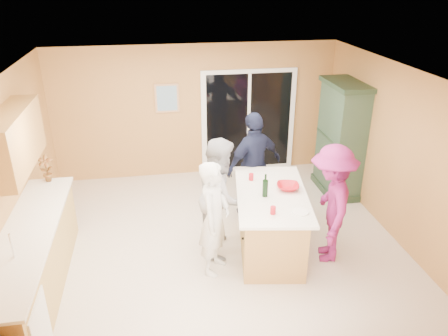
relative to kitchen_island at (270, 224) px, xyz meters
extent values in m
plane|color=beige|center=(-0.75, 0.43, -0.45)|extent=(5.50, 5.50, 0.00)
cube|color=silver|center=(-0.75, 0.43, 2.15)|extent=(5.50, 5.00, 0.10)
cube|color=#E2A15D|center=(-0.75, 2.93, 0.85)|extent=(5.50, 0.10, 2.60)
cube|color=#E2A15D|center=(-0.75, -2.07, 0.85)|extent=(5.50, 0.10, 2.60)
cube|color=#E2A15D|center=(-3.50, 0.43, 0.85)|extent=(0.10, 5.00, 2.60)
cube|color=#E2A15D|center=(2.00, 0.43, 0.85)|extent=(0.10, 5.00, 2.60)
cube|color=tan|center=(-3.20, -0.47, 0.00)|extent=(0.60, 3.00, 0.90)
cube|color=white|center=(-3.19, -1.57, -0.05)|extent=(0.62, 0.60, 0.72)
cube|color=silver|center=(-3.18, -0.47, 0.47)|extent=(0.65, 3.05, 0.04)
cylinder|color=silver|center=(-3.20, -0.97, 0.64)|extent=(0.02, 0.02, 0.30)
cube|color=tan|center=(-3.32, 0.23, 1.43)|extent=(0.35, 1.60, 0.75)
cube|color=white|center=(0.30, 2.90, 0.60)|extent=(1.90, 0.05, 2.10)
cube|color=black|center=(0.30, 2.88, 0.60)|extent=(1.70, 0.03, 1.94)
cube|color=white|center=(0.30, 2.88, 0.60)|extent=(0.06, 0.04, 1.94)
cube|color=silver|center=(0.45, 2.87, 0.55)|extent=(0.02, 0.03, 0.12)
cube|color=tan|center=(-1.30, 2.91, 1.15)|extent=(0.46, 0.03, 0.56)
cube|color=teal|center=(-1.30, 2.90, 1.15)|extent=(0.38, 0.02, 0.48)
cube|color=tan|center=(0.00, 0.00, 0.01)|extent=(1.08, 1.72, 0.91)
cube|color=silver|center=(0.00, 0.00, 0.49)|extent=(1.26, 1.95, 0.04)
cube|color=black|center=(0.00, 0.00, -0.40)|extent=(0.98, 1.63, 0.10)
cube|color=#233925|center=(1.74, 1.67, -0.39)|extent=(0.58, 1.09, 0.12)
cube|color=#37533E|center=(1.74, 1.67, 0.58)|extent=(0.52, 1.03, 1.94)
cube|color=#233925|center=(1.74, 1.67, 1.60)|extent=(0.60, 1.13, 0.08)
imported|color=silver|center=(-0.87, -0.33, 0.37)|extent=(0.62, 0.71, 1.63)
imported|color=#ADADB0|center=(-0.69, 0.18, 0.43)|extent=(0.84, 0.98, 1.75)
imported|color=#181B36|center=(0.00, 1.08, 0.46)|extent=(1.15, 0.85, 1.81)
imported|color=#962073|center=(0.77, -0.30, 0.42)|extent=(0.93, 1.25, 1.73)
imported|color=#B4141E|center=(0.26, 0.08, 0.55)|extent=(0.39, 0.39, 0.08)
imported|color=#A81013|center=(-3.20, 0.95, 0.70)|extent=(0.22, 0.15, 0.42)
cylinder|color=#B4141E|center=(-0.14, -0.56, 0.56)|extent=(0.08, 0.08, 0.10)
cylinder|color=#B4141E|center=(-0.20, 0.46, 0.56)|extent=(0.09, 0.09, 0.11)
cylinder|color=black|center=(-0.12, -0.08, 0.63)|extent=(0.08, 0.08, 0.25)
cylinder|color=black|center=(-0.12, -0.08, 0.80)|extent=(0.03, 0.03, 0.09)
cylinder|color=white|center=(0.22, -0.59, 0.51)|extent=(0.28, 0.28, 0.02)
camera|label=1|loc=(-1.58, -5.27, 3.38)|focal=35.00mm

